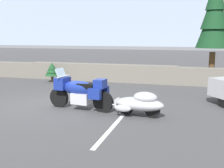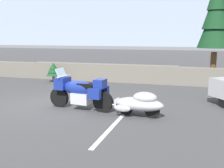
{
  "view_description": "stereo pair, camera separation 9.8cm",
  "coord_description": "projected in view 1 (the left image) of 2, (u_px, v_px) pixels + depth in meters",
  "views": [
    {
      "loc": [
        4.6,
        -8.45,
        2.38
      ],
      "look_at": [
        2.17,
        -0.02,
        0.85
      ],
      "focal_mm": 44.11,
      "sensor_mm": 36.0,
      "label": 1
    },
    {
      "loc": [
        4.7,
        -8.42,
        2.38
      ],
      "look_at": [
        2.17,
        -0.02,
        0.85
      ],
      "focal_mm": 44.11,
      "sensor_mm": 36.0,
      "label": 2
    }
  ],
  "objects": [
    {
      "name": "parking_stripe_marker",
      "position": [
        115.0,
        124.0,
        7.52
      ],
      "size": [
        0.12,
        3.6,
        0.01
      ],
      "primitive_type": "cube",
      "color": "silver",
      "rests_on": "ground"
    },
    {
      "name": "pine_sapling_near",
      "position": [
        52.0,
        70.0,
        14.44
      ],
      "size": [
        0.77,
        0.77,
        1.02
      ],
      "color": "brown",
      "rests_on": "ground"
    },
    {
      "name": "ground_plane",
      "position": [
        53.0,
        105.0,
        9.67
      ],
      "size": [
        80.0,
        80.0,
        0.0
      ],
      "primitive_type": "plane",
      "color": "#424244"
    },
    {
      "name": "touring_motorcycle",
      "position": [
        80.0,
        91.0,
        8.97
      ],
      "size": [
        2.31,
        0.91,
        1.33
      ],
      "color": "black",
      "rests_on": "ground"
    },
    {
      "name": "car_shaped_trailer",
      "position": [
        140.0,
        103.0,
        8.21
      ],
      "size": [
        2.23,
        0.9,
        0.76
      ],
      "color": "black",
      "rests_on": "ground"
    },
    {
      "name": "stone_guard_wall",
      "position": [
        108.0,
        73.0,
        14.58
      ],
      "size": [
        24.0,
        0.59,
        0.92
      ],
      "color": "slate",
      "rests_on": "ground"
    },
    {
      "name": "pine_tree_tall",
      "position": [
        215.0,
        14.0,
        13.44
      ],
      "size": [
        1.7,
        1.7,
        5.52
      ],
      "color": "brown",
      "rests_on": "ground"
    },
    {
      "name": "distant_ridgeline",
      "position": [
        180.0,
        20.0,
        98.54
      ],
      "size": [
        240.0,
        80.0,
        16.0
      ],
      "primitive_type": "cube",
      "color": "#99A8BF",
      "rests_on": "ground"
    }
  ]
}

